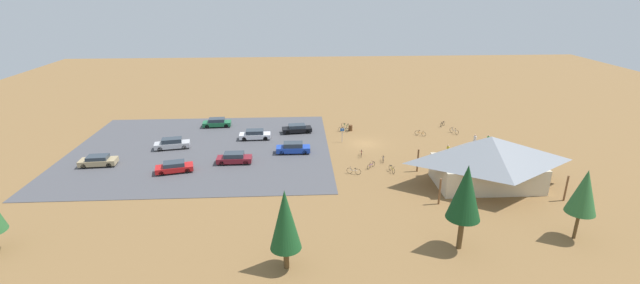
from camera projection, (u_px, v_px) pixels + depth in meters
ground at (365, 144)px, 62.03m from camera, size 160.00×160.00×0.00m
parking_lot_asphalt at (201, 149)px, 59.82m from camera, size 35.02×29.42×0.05m
bike_pavilion at (489, 158)px, 48.13m from camera, size 13.75×8.76×5.80m
trash_bin at (350, 128)px, 67.35m from camera, size 0.60×0.60×0.90m
lot_sign at (342, 133)px, 62.06m from camera, size 0.56×0.08×2.20m
pine_west at (285, 220)px, 33.39m from camera, size 2.49×2.49×6.88m
pine_center at (466, 193)px, 35.67m from camera, size 2.85×2.85×7.75m
pine_far_east at (584, 192)px, 37.35m from camera, size 2.52×2.52×6.64m
bicycle_white_back_row at (354, 171)px, 51.95m from camera, size 1.66×0.72×0.87m
bicycle_silver_trailside at (454, 131)px, 66.10m from camera, size 0.84×1.62×0.87m
bicycle_yellow_lone_west at (392, 169)px, 52.48m from camera, size 0.50×1.71×0.84m
bicycle_purple_front_row at (371, 165)px, 53.67m from camera, size 1.18×1.30×0.76m
bicycle_green_yard_front at (346, 126)px, 68.73m from camera, size 1.27×1.22×0.79m
bicycle_teal_near_porch at (343, 130)px, 66.87m from camera, size 1.68×0.63×0.77m
bicycle_blue_edge_north at (383, 159)px, 55.58m from camera, size 0.48×1.61×0.83m
bicycle_red_near_sign at (361, 153)px, 57.36m from camera, size 0.51×1.68×0.86m
bicycle_black_edge_south at (443, 124)px, 69.44m from camera, size 1.19×1.32×0.84m
bicycle_orange_yard_center at (420, 133)px, 65.18m from camera, size 1.42×1.10×0.84m
car_maroon_end_stall at (234, 158)px, 54.90m from camera, size 4.39×1.81×1.40m
car_tan_second_row at (98, 161)px, 54.12m from camera, size 4.48×2.19×1.33m
car_red_by_curb at (174, 167)px, 52.27m from camera, size 4.63×2.72×1.32m
car_blue_inner_stall at (293, 148)px, 58.21m from camera, size 4.54×1.76×1.49m
car_silver_mid_lot at (172, 144)px, 59.79m from camera, size 4.89×2.55×1.48m
car_white_front_row at (255, 135)px, 63.43m from camera, size 4.53×1.91×1.42m
car_black_near_entry at (297, 129)px, 66.27m from camera, size 4.61×2.27×1.29m
car_green_far_end at (217, 123)px, 69.03m from camera, size 4.45×2.08×1.37m
visitor_crossing_yard at (488, 140)px, 60.79m from camera, size 0.36×0.36×1.65m
visitor_by_pavilion at (475, 140)px, 60.44m from camera, size 0.36×0.36×1.81m
visitor_at_bikes at (448, 151)px, 57.04m from camera, size 0.36×0.36×1.65m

